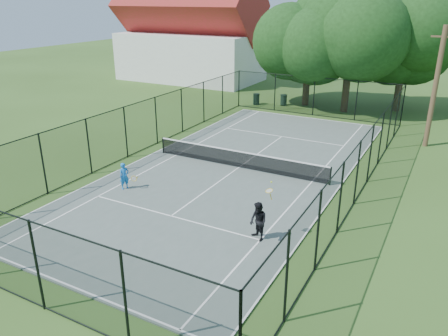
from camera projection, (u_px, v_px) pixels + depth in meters
The scene contains 13 objects.
ground at pixel (239, 169), 23.70m from camera, with size 120.00×120.00×0.00m, color #314E1A.
tennis_court at pixel (239, 168), 23.69m from camera, with size 11.00×24.00×0.06m, color #4F5D55.
tennis_net at pixel (239, 159), 23.49m from camera, with size 10.08×0.08×0.95m.
fence at pixel (239, 142), 23.15m from camera, with size 13.10×26.10×3.00m.
tree_near_left at pixel (309, 40), 35.67m from camera, with size 6.72×6.72×8.76m.
tree_near_mid at pixel (351, 39), 33.38m from camera, with size 7.09×7.09×9.27m.
tree_near_right at pixel (406, 38), 33.63m from camera, with size 6.53×6.53×9.01m.
building at pixel (190, 34), 47.42m from camera, with size 15.30×8.15×11.87m.
trash_bin_left at pixel (256, 99), 37.63m from camera, with size 0.58×0.58×0.94m.
trash_bin_right at pixel (284, 100), 37.32m from camera, with size 0.58×0.58×0.92m.
utility_pole at pixel (435, 87), 25.95m from camera, with size 1.40×0.30×7.22m.
player_blue at pixel (124, 176), 20.86m from camera, with size 0.83×0.56×1.30m.
player_black at pixel (258, 221), 16.39m from camera, with size 0.94×0.93×2.35m.
Camera 1 is at (9.76, -19.78, 8.70)m, focal length 35.00 mm.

